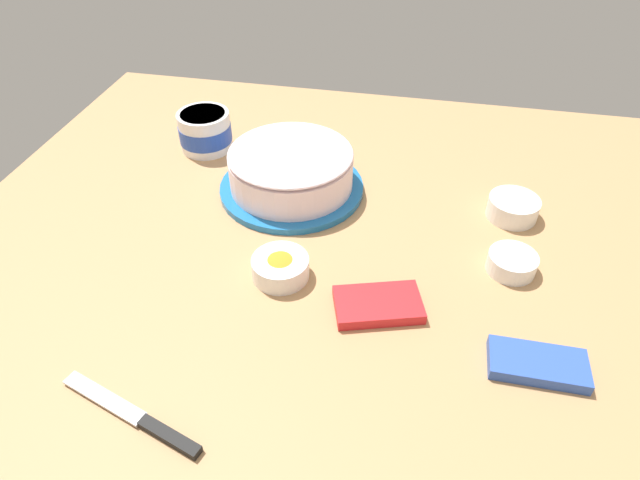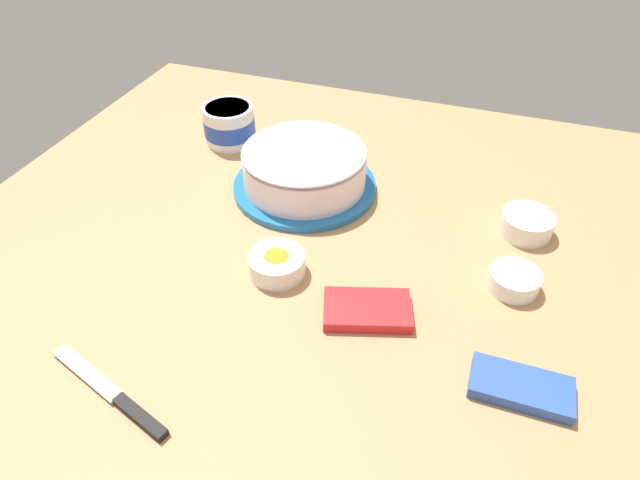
% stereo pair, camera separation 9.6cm
% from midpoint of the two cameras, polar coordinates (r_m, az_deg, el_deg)
% --- Properties ---
extents(ground_plane, '(1.54, 1.54, 0.00)m').
position_cam_midpoint_polar(ground_plane, '(0.90, 4.16, -6.45)').
color(ground_plane, tan).
extents(frosted_cake, '(0.30, 0.30, 0.11)m').
position_cam_midpoint_polar(frosted_cake, '(1.12, 0.82, 7.44)').
color(frosted_cake, '#1E6BB2').
rests_on(frosted_cake, ground_plane).
extents(frosting_tub, '(0.12, 0.12, 0.09)m').
position_cam_midpoint_polar(frosting_tub, '(1.30, -7.42, 11.97)').
color(frosting_tub, white).
rests_on(frosting_tub, ground_plane).
extents(spreading_knife, '(0.23, 0.09, 0.01)m').
position_cam_midpoint_polar(spreading_knife, '(0.81, -17.28, -15.76)').
color(spreading_knife, silver).
rests_on(spreading_knife, ground_plane).
extents(sprinkle_bowl_orange, '(0.10, 0.10, 0.04)m').
position_cam_midpoint_polar(sprinkle_bowl_orange, '(0.93, -1.63, -2.55)').
color(sprinkle_bowl_orange, white).
rests_on(sprinkle_bowl_orange, ground_plane).
extents(sprinkle_bowl_green, '(0.08, 0.08, 0.03)m').
position_cam_midpoint_polar(sprinkle_bowl_green, '(0.98, 22.43, -4.02)').
color(sprinkle_bowl_green, white).
rests_on(sprinkle_bowl_green, ground_plane).
extents(sprinkle_bowl_blue, '(0.10, 0.10, 0.04)m').
position_cam_midpoint_polar(sprinkle_bowl_blue, '(1.10, 23.27, 1.55)').
color(sprinkle_bowl_blue, white).
rests_on(sprinkle_bowl_blue, ground_plane).
extents(candy_box_lower, '(0.16, 0.12, 0.02)m').
position_cam_midpoint_polar(candy_box_lower, '(0.88, 8.14, -7.43)').
color(candy_box_lower, red).
rests_on(candy_box_lower, ground_plane).
extents(candy_box_upper, '(0.14, 0.07, 0.02)m').
position_cam_midpoint_polar(candy_box_upper, '(0.85, 23.57, -14.19)').
color(candy_box_upper, '#2D51B2').
rests_on(candy_box_upper, ground_plane).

